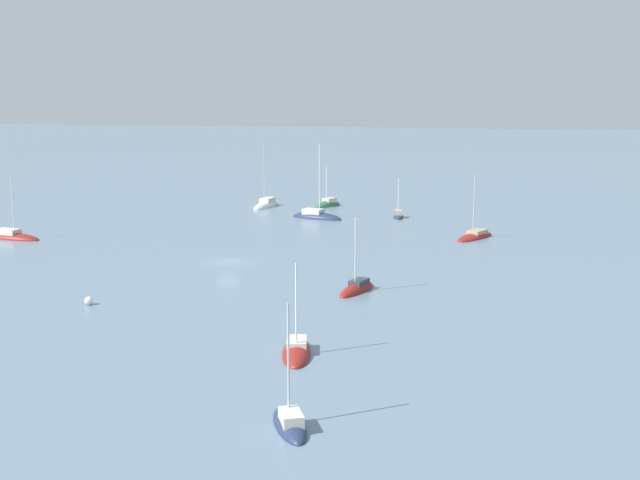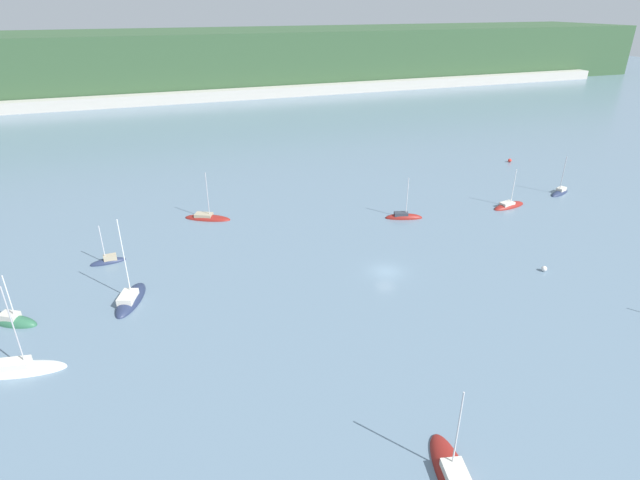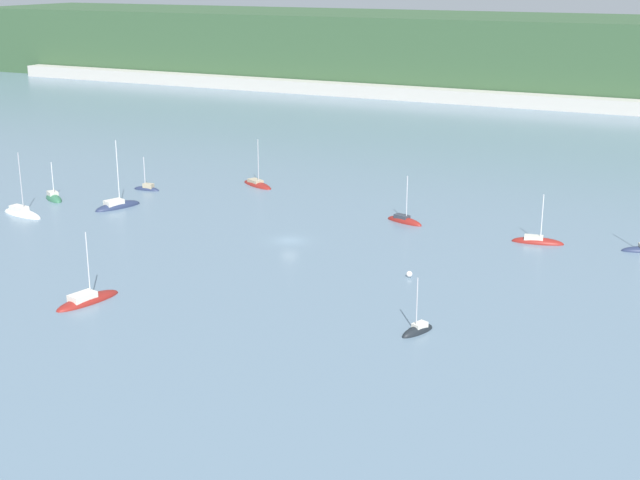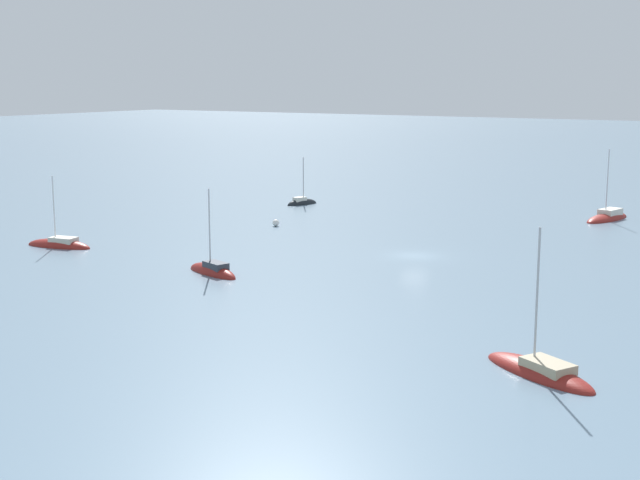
% 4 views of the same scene
% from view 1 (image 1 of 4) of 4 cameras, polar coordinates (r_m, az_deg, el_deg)
% --- Properties ---
extents(ground_plane, '(600.00, 600.00, 0.00)m').
position_cam_1_polar(ground_plane, '(103.47, -5.92, -1.43)').
color(ground_plane, slate).
extents(sailboat_0, '(7.73, 3.46, 8.06)m').
position_cam_1_polar(sailboat_0, '(68.99, -1.51, -7.24)').
color(sailboat_0, maroon).
rests_on(sailboat_0, ground_plane).
extents(sailboat_1, '(5.17, 1.96, 6.63)m').
position_cam_1_polar(sailboat_1, '(137.09, 5.03, 1.50)').
color(sailboat_1, '#232D4C').
rests_on(sailboat_1, ground_plane).
extents(sailboat_2, '(5.41, 8.82, 12.24)m').
position_cam_1_polar(sailboat_2, '(135.76, -0.21, 1.45)').
color(sailboat_2, '#232D4C').
rests_on(sailboat_2, ground_plane).
extents(sailboat_3, '(6.36, 3.95, 8.38)m').
position_cam_1_polar(sailboat_3, '(55.19, -1.94, -11.75)').
color(sailboat_3, '#232D4C').
rests_on(sailboat_3, ground_plane).
extents(sailboat_4, '(4.56, 9.22, 9.39)m').
position_cam_1_polar(sailboat_4, '(125.25, -19.13, 0.14)').
color(sailboat_4, maroon).
rests_on(sailboat_4, ground_plane).
extents(sailboat_5, '(6.90, 3.86, 8.35)m').
position_cam_1_polar(sailboat_5, '(88.95, 2.37, -3.24)').
color(sailboat_5, maroon).
rests_on(sailboat_5, ground_plane).
extents(sailboat_6, '(8.98, 3.77, 11.30)m').
position_cam_1_polar(sailboat_6, '(148.45, -3.48, 2.18)').
color(sailboat_6, white).
rests_on(sailboat_6, ground_plane).
extents(sailboat_7, '(6.13, 4.84, 7.63)m').
position_cam_1_polar(sailboat_7, '(148.77, 0.50, 2.21)').
color(sailboat_7, '#2D6647').
rests_on(sailboat_7, ground_plane).
extents(sailboat_8, '(8.53, 6.13, 9.30)m').
position_cam_1_polar(sailboat_8, '(120.63, 9.88, 0.18)').
color(sailboat_8, maroon).
rests_on(sailboat_8, ground_plane).
extents(mooring_buoy_1, '(0.79, 0.79, 0.79)m').
position_cam_1_polar(mooring_buoy_1, '(86.31, -14.58, -3.78)').
color(mooring_buoy_1, white).
rests_on(mooring_buoy_1, ground_plane).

